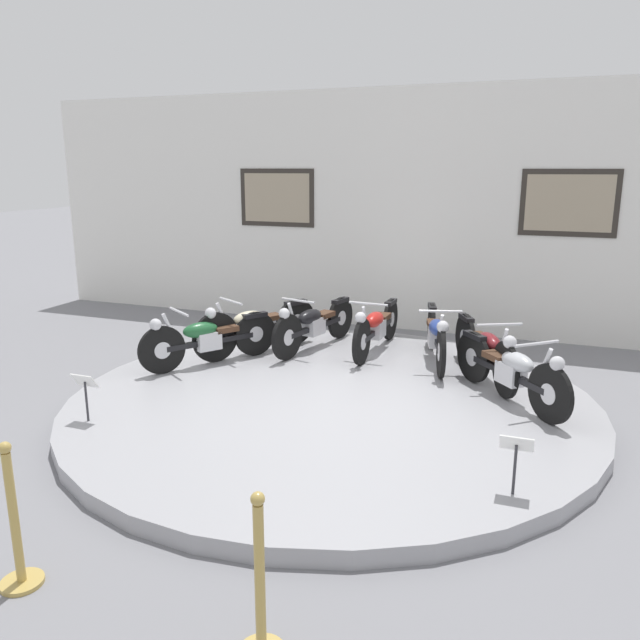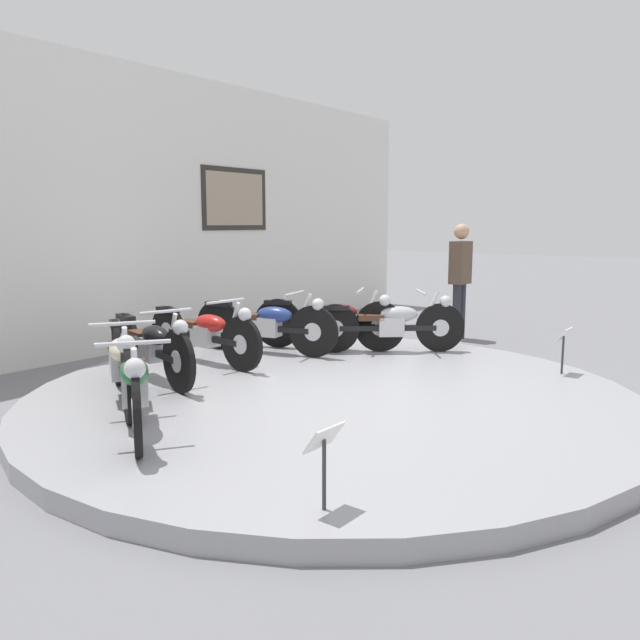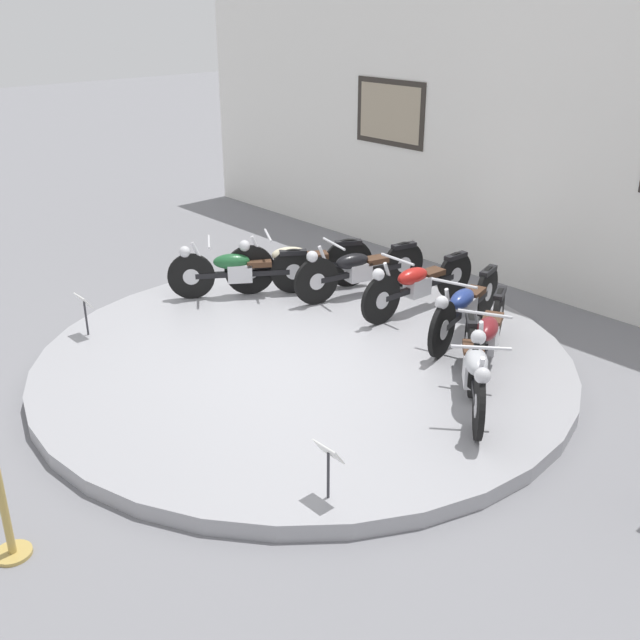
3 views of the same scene
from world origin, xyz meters
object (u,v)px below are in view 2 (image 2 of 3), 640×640
object	(u,v)px
motorcycle_green	(134,383)
motorcycle_silver	(391,323)
motorcycle_black	(152,344)
motorcycle_red	(205,332)
motorcycle_cream	(121,360)
motorcycle_blue	(268,323)
info_placard_front_left	(324,449)
info_placard_front_centre	(563,341)
visitor_standing	(460,274)
motorcycle_maroon	(331,320)

from	to	relation	value
motorcycle_green	motorcycle_silver	distance (m)	3.83
motorcycle_black	motorcycle_silver	world-z (taller)	motorcycle_black
motorcycle_red	motorcycle_black	bearing A→B (deg)	-168.73
motorcycle_cream	motorcycle_blue	world-z (taller)	motorcycle_cream
motorcycle_cream	info_placard_front_left	distance (m)	2.84
motorcycle_red	motorcycle_silver	distance (m)	2.35
motorcycle_green	info_placard_front_centre	xyz separation A→B (m)	(4.02, -2.09, -0.01)
info_placard_front_left	motorcycle_cream	bearing A→B (deg)	79.08
motorcycle_black	info_placard_front_centre	size ratio (longest dim) A/B	3.79
motorcycle_black	info_placard_front_centre	bearing A→B (deg)	-47.70
motorcycle_green	motorcycle_blue	bearing A→B (deg)	22.98
visitor_standing	motorcycle_silver	bearing A→B (deg)	-177.05
motorcycle_maroon	info_placard_front_left	size ratio (longest dim) A/B	3.53
motorcycle_blue	motorcycle_maroon	distance (m)	0.84
motorcycle_black	motorcycle_blue	world-z (taller)	motorcycle_blue
motorcycle_green	info_placard_front_centre	world-z (taller)	motorcycle_green
motorcycle_black	motorcycle_maroon	distance (m)	2.49
visitor_standing	motorcycle_blue	bearing A→B (deg)	161.36
motorcycle_red	motorcycle_maroon	world-z (taller)	motorcycle_maroon
motorcycle_black	info_placard_front_centre	world-z (taller)	motorcycle_black
motorcycle_green	motorcycle_red	bearing A→B (deg)	35.34
motorcycle_cream	info_placard_front_centre	distance (m)	4.61
motorcycle_blue	motorcycle_cream	bearing A→B (deg)	-168.79
motorcycle_silver	info_placard_front_left	size ratio (longest dim) A/B	2.97
motorcycle_maroon	info_placard_front_left	world-z (taller)	motorcycle_maroon
motorcycle_maroon	motorcycle_black	bearing A→B (deg)	168.75
motorcycle_black	info_placard_front_left	world-z (taller)	motorcycle_black
motorcycle_silver	info_placard_front_left	bearing A→B (deg)	-152.48
motorcycle_silver	motorcycle_maroon	bearing A→B (deg)	117.09
motorcycle_maroon	info_placard_front_centre	size ratio (longest dim) A/B	3.53
info_placard_front_centre	info_placard_front_left	bearing A→B (deg)	180.00
motorcycle_green	visitor_standing	xyz separation A→B (m)	(5.96, 0.11, 0.49)
motorcycle_maroon	info_placard_front_left	bearing A→B (deg)	-142.75
info_placard_front_centre	motorcycle_red	bearing A→B (deg)	121.40
info_placard_front_centre	motorcycle_black	bearing A→B (deg)	132.30
motorcycle_red	motorcycle_silver	size ratio (longest dim) A/B	1.30
motorcycle_blue	info_placard_front_left	world-z (taller)	motorcycle_blue
motorcycle_cream	motorcycle_silver	bearing A→B (deg)	-11.29
motorcycle_black	motorcycle_blue	distance (m)	1.75
motorcycle_black	motorcycle_maroon	xyz separation A→B (m)	(2.44, -0.48, 0.01)
motorcycle_blue	visitor_standing	distance (m)	3.38
motorcycle_cream	motorcycle_silver	size ratio (longest dim) A/B	1.17
motorcycle_green	motorcycle_blue	world-z (taller)	motorcycle_blue
motorcycle_cream	info_placard_front_left	bearing A→B (deg)	-100.92
motorcycle_cream	motorcycle_black	size ratio (longest dim) A/B	0.92
motorcycle_silver	visitor_standing	bearing A→B (deg)	2.95
motorcycle_green	motorcycle_maroon	distance (m)	3.55
info_placard_front_centre	motorcycle_cream	bearing A→B (deg)	142.73
motorcycle_blue	info_placard_front_left	bearing A→B (deg)	-132.30
motorcycle_blue	visitor_standing	xyz separation A→B (m)	(3.17, -1.07, 0.48)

